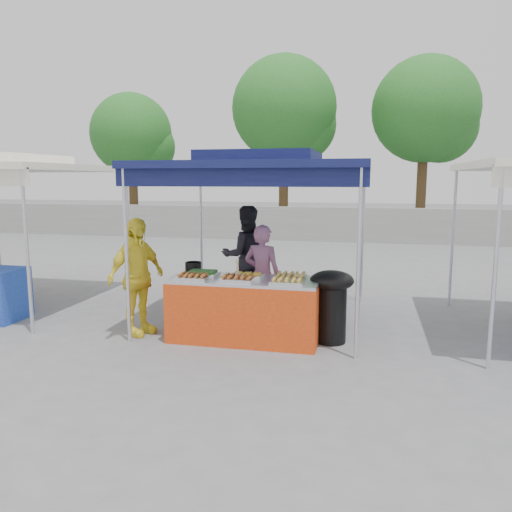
% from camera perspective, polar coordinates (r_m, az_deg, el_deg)
% --- Properties ---
extents(ground_plane, '(80.00, 80.00, 0.00)m').
position_cam_1_polar(ground_plane, '(6.99, -1.11, -9.28)').
color(ground_plane, slate).
extents(back_wall, '(40.00, 0.25, 1.20)m').
position_cam_1_polar(back_wall, '(17.59, 7.56, 3.61)').
color(back_wall, gray).
rests_on(back_wall, ground_plane).
extents(main_canopy, '(3.20, 3.20, 2.57)m').
position_cam_1_polar(main_canopy, '(7.59, 0.63, 10.31)').
color(main_canopy, silver).
rests_on(main_canopy, ground_plane).
extents(tree_0, '(3.35, 3.26, 5.60)m').
position_cam_1_polar(tree_0, '(21.35, -13.63, 13.02)').
color(tree_0, '#4A341C').
rests_on(tree_0, ground_plane).
extents(tree_1, '(3.93, 3.93, 6.76)m').
position_cam_1_polar(tree_1, '(19.61, 3.70, 15.99)').
color(tree_1, '#4A341C').
rests_on(tree_1, ground_plane).
extents(tree_2, '(3.83, 3.82, 6.57)m').
position_cam_1_polar(tree_2, '(19.87, 19.17, 15.06)').
color(tree_2, '#4A341C').
rests_on(tree_2, ground_plane).
extents(vendor_table, '(2.00, 0.80, 0.85)m').
position_cam_1_polar(vendor_table, '(6.78, -1.32, -6.12)').
color(vendor_table, '#DD4213').
rests_on(vendor_table, ground_plane).
extents(food_tray_fl, '(0.42, 0.30, 0.07)m').
position_cam_1_polar(food_tray_fl, '(6.63, -7.23, -2.44)').
color(food_tray_fl, white).
rests_on(food_tray_fl, vendor_table).
extents(food_tray_fm, '(0.42, 0.30, 0.07)m').
position_cam_1_polar(food_tray_fm, '(6.47, -2.14, -2.66)').
color(food_tray_fm, white).
rests_on(food_tray_fm, vendor_table).
extents(food_tray_fr, '(0.42, 0.30, 0.07)m').
position_cam_1_polar(food_tray_fr, '(6.32, 3.60, -2.95)').
color(food_tray_fr, white).
rests_on(food_tray_fr, vendor_table).
extents(food_tray_bl, '(0.42, 0.30, 0.07)m').
position_cam_1_polar(food_tray_bl, '(6.90, -6.11, -1.99)').
color(food_tray_bl, white).
rests_on(food_tray_bl, vendor_table).
extents(food_tray_bm, '(0.42, 0.30, 0.07)m').
position_cam_1_polar(food_tray_bm, '(6.72, -1.04, -2.22)').
color(food_tray_bm, white).
rests_on(food_tray_bm, vendor_table).
extents(food_tray_br, '(0.42, 0.30, 0.07)m').
position_cam_1_polar(food_tray_br, '(6.65, 4.03, -2.37)').
color(food_tray_br, white).
rests_on(food_tray_br, vendor_table).
extents(cooking_pot, '(0.23, 0.23, 0.14)m').
position_cam_1_polar(cooking_pot, '(7.24, -7.18, -1.22)').
color(cooking_pot, black).
rests_on(cooking_pot, vendor_table).
extents(skewer_cup, '(0.08, 0.08, 0.09)m').
position_cam_1_polar(skewer_cup, '(6.55, -2.12, -2.41)').
color(skewer_cup, silver).
rests_on(skewer_cup, vendor_table).
extents(wok_burner, '(0.58, 0.58, 0.98)m').
position_cam_1_polar(wok_burner, '(6.73, 8.61, -4.97)').
color(wok_burner, black).
rests_on(wok_burner, ground_plane).
extents(crate_left, '(0.55, 0.38, 0.33)m').
position_cam_1_polar(crate_left, '(7.54, -3.21, -6.64)').
color(crate_left, '#1631B9').
rests_on(crate_left, ground_plane).
extents(crate_right, '(0.52, 0.36, 0.31)m').
position_cam_1_polar(crate_right, '(7.45, 2.61, -6.89)').
color(crate_right, '#1631B9').
rests_on(crate_right, ground_plane).
extents(crate_stacked, '(0.49, 0.34, 0.29)m').
position_cam_1_polar(crate_stacked, '(7.37, 2.62, -4.64)').
color(crate_stacked, '#1631B9').
rests_on(crate_stacked, crate_right).
extents(vendor_woman, '(0.61, 0.46, 1.52)m').
position_cam_1_polar(vendor_woman, '(7.32, 0.72, -2.30)').
color(vendor_woman, '#9C638C').
rests_on(vendor_woman, ground_plane).
extents(helper_man, '(1.03, 0.94, 1.72)m').
position_cam_1_polar(helper_man, '(8.58, -1.16, 0.03)').
color(helper_man, '#222227').
rests_on(helper_man, ground_plane).
extents(customer_person, '(0.73, 1.04, 1.65)m').
position_cam_1_polar(customer_person, '(7.13, -13.49, -2.33)').
color(customer_person, yellow).
rests_on(customer_person, ground_plane).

